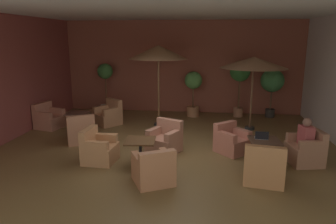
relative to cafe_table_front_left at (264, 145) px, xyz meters
name	(u,v)px	position (x,y,z in m)	size (l,w,h in m)	color
ground_plane	(166,154)	(-2.43, 0.43, -0.49)	(9.53, 9.87, 0.02)	brown
wall_back_brick	(182,67)	(-2.43, 5.33, 1.34)	(9.53, 0.08, 3.64)	brown
ceiling_slab	(165,7)	(-2.43, 0.43, 3.19)	(9.53, 9.87, 0.06)	silver
cafe_table_front_left	(264,145)	(0.00, 0.00, 0.00)	(0.75, 0.75, 0.62)	black
armchair_front_left_north	(264,169)	(-0.16, -1.03, -0.17)	(0.90, 0.82, 0.88)	#B67445
armchair_front_left_east	(306,151)	(1.01, 0.20, -0.16)	(0.84, 0.89, 0.84)	#AD7355
armchair_front_left_south	(232,141)	(-0.70, 0.76, -0.19)	(1.05, 1.05, 0.77)	#B66955
cafe_table_front_right	(140,145)	(-2.93, -0.39, 0.01)	(0.75, 0.75, 0.62)	black
armchair_front_right_north	(154,170)	(-2.44, -1.33, -0.18)	(1.03, 1.04, 0.79)	#B36E49
armchair_front_right_east	(165,140)	(-2.47, 0.56, -0.17)	(1.00, 0.99, 0.84)	#A66B54
armchair_front_right_south	(99,149)	(-3.98, -0.33, -0.17)	(0.78, 0.81, 0.83)	#B7794E
cafe_table_mid_center	(78,117)	(-5.52, 2.07, -0.01)	(0.67, 0.67, 0.62)	black
armchair_mid_center_north	(108,116)	(-4.79, 2.99, -0.16)	(1.07, 1.08, 0.87)	#B1754E
armchair_mid_center_east	(49,119)	(-6.66, 2.34, -0.17)	(0.92, 0.95, 0.85)	#B66E56
armchair_mid_center_south	(81,132)	(-4.99, 1.02, -0.17)	(1.01, 1.02, 0.86)	#B17151
patio_umbrella_tall_red	(254,63)	(0.04, 3.03, 1.71)	(2.14, 2.14, 2.38)	#2D2D2D
patio_umbrella_center_beige	(158,53)	(-3.03, 3.09, 2.01)	(1.95, 1.95, 2.73)	#2D2D2D
potted_tree_left_corner	(272,82)	(1.01, 4.82, 0.85)	(0.86, 0.86, 1.84)	#362F2A
potted_tree_mid_left	(106,80)	(-5.43, 4.73, 0.83)	(0.61, 0.61, 1.98)	silver
potted_tree_mid_right	(193,87)	(-1.93, 4.59, 0.64)	(0.66, 0.66, 1.73)	#A36541
potted_tree_right_corner	(240,75)	(-0.20, 4.75, 1.11)	(0.76, 0.76, 2.12)	#A2684B
patron_blue_shirt	(306,134)	(0.98, 0.19, 0.27)	(0.31, 0.43, 0.68)	#AE4747
iced_drink_cup	(260,137)	(-0.12, 0.04, 0.19)	(0.08, 0.08, 0.11)	white
open_laptop	(262,137)	(-0.07, 0.06, 0.19)	(0.32, 0.24, 0.20)	#9EA0A5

